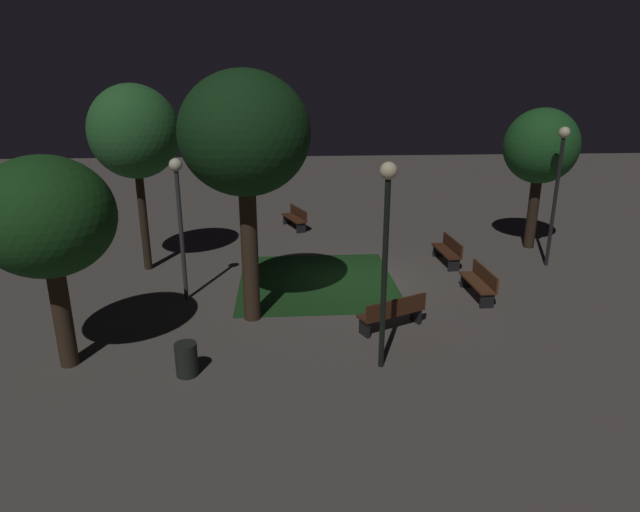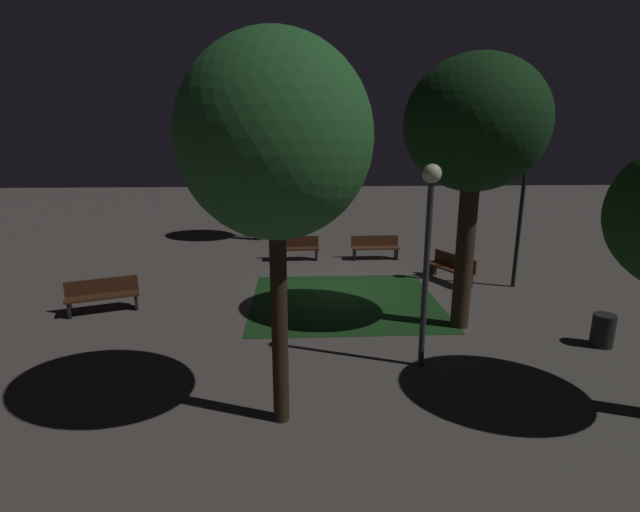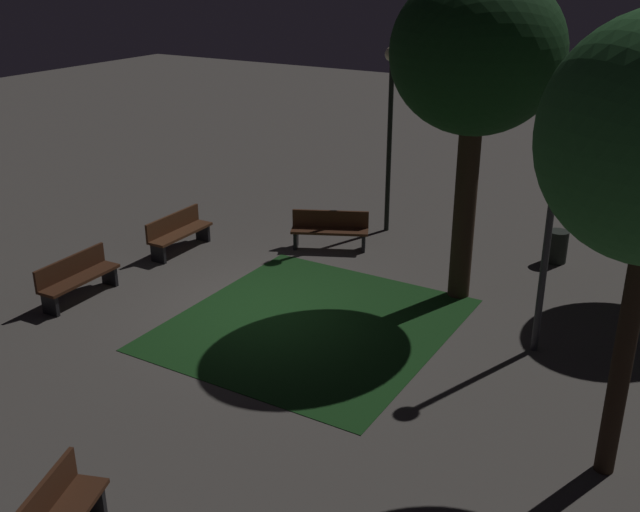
% 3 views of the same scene
% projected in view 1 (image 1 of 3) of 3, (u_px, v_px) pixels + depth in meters
% --- Properties ---
extents(ground_plane, '(60.00, 60.00, 0.00)m').
position_uv_depth(ground_plane, '(356.00, 281.00, 16.82)').
color(ground_plane, '#56514C').
extents(grass_lawn, '(5.23, 4.84, 0.01)m').
position_uv_depth(grass_lawn, '(317.00, 281.00, 16.83)').
color(grass_lawn, '#194219').
rests_on(grass_lawn, ground).
extents(bench_path_side, '(1.81, 0.51, 0.88)m').
position_uv_depth(bench_path_side, '(480.00, 281.00, 15.46)').
color(bench_path_side, '#512D19').
rests_on(bench_path_side, ground).
extents(bench_back_row, '(1.82, 0.55, 0.88)m').
position_uv_depth(bench_back_row, '(448.00, 250.00, 18.35)').
color(bench_back_row, '#422314').
rests_on(bench_back_row, ground).
extents(bench_lawn_edge, '(1.86, 1.06, 0.88)m').
position_uv_depth(bench_lawn_edge, '(296.00, 217.00, 22.81)').
color(bench_lawn_edge, '#422314').
rests_on(bench_lawn_edge, ground).
extents(bench_by_lamp, '(1.20, 1.83, 0.88)m').
position_uv_depth(bench_by_lamp, '(393.00, 312.00, 13.39)').
color(bench_by_lamp, '#422314').
rests_on(bench_by_lamp, ground).
extents(tree_near_wall, '(2.75, 2.75, 4.63)m').
position_uv_depth(tree_near_wall, '(47.00, 219.00, 10.85)').
color(tree_near_wall, '#38281C').
rests_on(tree_near_wall, ground).
extents(tree_right_canopy, '(3.16, 3.16, 6.30)m').
position_uv_depth(tree_right_canopy, '(245.00, 137.00, 12.72)').
color(tree_right_canopy, '#38281C').
rests_on(tree_right_canopy, ground).
extents(tree_lawn_side, '(2.79, 2.79, 5.96)m').
position_uv_depth(tree_lawn_side, '(134.00, 133.00, 16.58)').
color(tree_lawn_side, '#2D2116').
rests_on(tree_lawn_side, ground).
extents(tree_back_left, '(2.62, 2.62, 5.13)m').
position_uv_depth(tree_back_left, '(541.00, 147.00, 19.16)').
color(tree_back_left, '#2D2116').
rests_on(tree_back_left, ground).
extents(lamp_post_near_wall, '(0.36, 0.36, 4.50)m').
position_uv_depth(lamp_post_near_wall, '(386.00, 233.00, 10.86)').
color(lamp_post_near_wall, black).
rests_on(lamp_post_near_wall, ground).
extents(lamp_post_path_center, '(0.36, 0.36, 4.05)m').
position_uv_depth(lamp_post_path_center, '(179.00, 204.00, 14.59)').
color(lamp_post_path_center, '#333338').
rests_on(lamp_post_path_center, ground).
extents(lamp_post_plaza_west, '(0.36, 0.36, 4.64)m').
position_uv_depth(lamp_post_plaza_west, '(559.00, 174.00, 17.34)').
color(lamp_post_plaza_west, black).
rests_on(lamp_post_plaza_west, ground).
extents(trash_bin, '(0.47, 0.47, 0.74)m').
position_uv_depth(trash_bin, '(187.00, 359.00, 11.35)').
color(trash_bin, black).
rests_on(trash_bin, ground).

